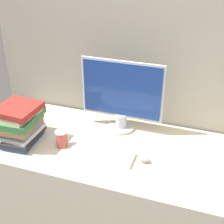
# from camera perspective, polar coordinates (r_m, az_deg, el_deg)

# --- Properties ---
(cubicle_panel_rear) EXTENTS (1.96, 0.04, 1.65)m
(cubicle_panel_rear) POSITION_cam_1_polar(r_m,az_deg,el_deg) (2.30, 2.86, 0.50)
(cubicle_panel_rear) COLOR gray
(cubicle_panel_rear) RESTS_ON ground_plane
(desk) EXTENTS (1.56, 0.74, 0.78)m
(desk) POSITION_cam_1_polar(r_m,az_deg,el_deg) (2.24, -0.44, -14.22)
(desk) COLOR beige
(desk) RESTS_ON ground_plane
(monitor) EXTENTS (0.55, 0.18, 0.49)m
(monitor) POSITION_cam_1_polar(r_m,az_deg,el_deg) (2.04, 1.79, 2.80)
(monitor) COLOR #B7B7BC
(monitor) RESTS_ON desk
(keyboard) EXTENTS (0.39, 0.15, 0.02)m
(keyboard) POSITION_cam_1_polar(r_m,az_deg,el_deg) (1.91, -1.88, -7.73)
(keyboard) COLOR silver
(keyboard) RESTS_ON desk
(mouse) EXTENTS (0.06, 0.04, 0.03)m
(mouse) POSITION_cam_1_polar(r_m,az_deg,el_deg) (1.86, 6.07, -8.71)
(mouse) COLOR gray
(mouse) RESTS_ON desk
(coffee_cup) EXTENTS (0.08, 0.08, 0.11)m
(coffee_cup) POSITION_cam_1_polar(r_m,az_deg,el_deg) (1.99, -9.21, -4.83)
(coffee_cup) COLOR #BF4C3F
(coffee_cup) RESTS_ON desk
(book_stack) EXTENTS (0.27, 0.32, 0.26)m
(book_stack) POSITION_cam_1_polar(r_m,az_deg,el_deg) (2.06, -16.43, -1.94)
(book_stack) COLOR #264C8C
(book_stack) RESTS_ON desk
(paper_pile) EXTENTS (0.23, 0.28, 0.02)m
(paper_pile) POSITION_cam_1_polar(r_m,az_deg,el_deg) (1.78, 17.33, -12.69)
(paper_pile) COLOR white
(paper_pile) RESTS_ON desk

